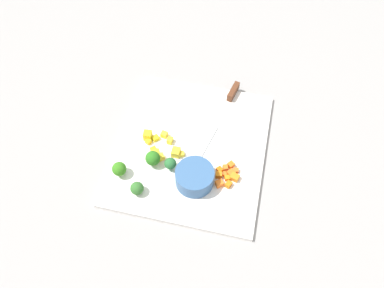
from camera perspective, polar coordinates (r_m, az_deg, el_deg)
ground_plane at (r=0.95m, az=-0.00°, el=-0.75°), size 4.00×4.00×0.00m
cutting_board at (r=0.94m, az=-0.00°, el=-0.55°), size 0.41×0.36×0.01m
prep_bowl at (r=0.87m, az=0.40°, el=-5.00°), size 0.09×0.09×0.04m
chef_knife at (r=0.99m, az=4.46°, el=4.66°), size 0.33×0.09×0.02m
carrot_dice_0 at (r=0.89m, az=4.96°, el=-4.53°), size 0.01×0.01×0.01m
carrot_dice_1 at (r=0.90m, az=4.17°, el=-3.87°), size 0.02×0.02×0.01m
carrot_dice_2 at (r=0.88m, az=5.50°, el=-6.07°), size 0.02×0.02×0.01m
carrot_dice_3 at (r=0.88m, az=4.14°, el=-5.95°), size 0.02×0.02×0.01m
carrot_dice_4 at (r=0.89m, az=5.33°, el=-5.10°), size 0.02×0.02×0.01m
carrot_dice_5 at (r=0.89m, az=5.90°, el=-4.40°), size 0.02×0.02×0.01m
carrot_dice_6 at (r=0.90m, az=5.04°, el=-3.60°), size 0.02×0.02×0.01m
carrot_dice_7 at (r=0.90m, az=5.87°, el=-3.15°), size 0.02×0.02×0.01m
carrot_dice_8 at (r=0.89m, az=4.04°, el=-4.68°), size 0.01×0.02×0.01m
carrot_dice_9 at (r=0.90m, az=6.62°, el=-3.98°), size 0.01×0.01×0.01m
carrot_dice_10 at (r=0.89m, az=6.44°, el=-5.00°), size 0.02×0.02×0.01m
pepper_dice_0 at (r=0.95m, az=-5.54°, el=0.82°), size 0.02×0.02×0.01m
pepper_dice_1 at (r=0.95m, az=-6.65°, el=1.41°), size 0.02×0.02×0.02m
pepper_dice_2 at (r=0.94m, az=-6.60°, el=0.37°), size 0.02×0.02×0.01m
pepper_dice_3 at (r=0.91m, az=-4.65°, el=-1.99°), size 0.02×0.02×0.01m
pepper_dice_4 at (r=0.94m, az=-3.31°, el=0.61°), size 0.02×0.01×0.01m
pepper_dice_5 at (r=0.93m, az=-5.79°, el=-0.88°), size 0.02×0.02×0.01m
pepper_dice_6 at (r=0.92m, az=-1.63°, el=-1.54°), size 0.02×0.02×0.01m
pepper_dice_7 at (r=0.92m, az=-5.41°, el=-1.38°), size 0.02×0.02×0.02m
pepper_dice_8 at (r=0.92m, az=-2.43°, el=-1.26°), size 0.02×0.02×0.02m
pepper_dice_9 at (r=0.95m, az=-4.20°, el=1.42°), size 0.02×0.02×0.01m
broccoli_floret_0 at (r=0.89m, az=-5.92°, el=-2.17°), size 0.04×0.04×0.04m
broccoli_floret_1 at (r=0.89m, az=-10.89°, el=-3.72°), size 0.03×0.03×0.04m
broccoli_floret_2 at (r=0.89m, az=-3.29°, el=-2.96°), size 0.03×0.03×0.03m
broccoli_floret_3 at (r=0.87m, az=-8.27°, el=-6.63°), size 0.03×0.03×0.03m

